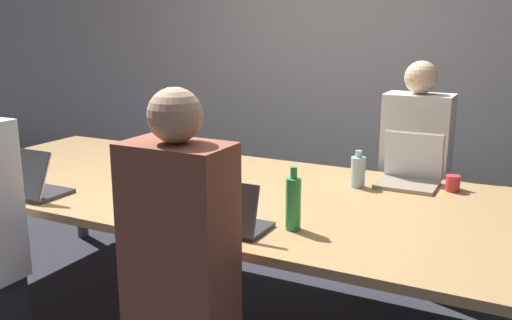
% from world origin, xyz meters
% --- Properties ---
extents(ground_plane, '(24.00, 24.00, 0.00)m').
position_xyz_m(ground_plane, '(0.00, 0.00, 0.00)').
color(ground_plane, '#2D2D38').
extents(curtain_wall, '(12.00, 0.06, 2.80)m').
position_xyz_m(curtain_wall, '(0.00, 2.14, 1.40)').
color(curtain_wall, '#BCB7B2').
rests_on(curtain_wall, ground_plane).
extents(conference_table, '(3.45, 1.45, 0.75)m').
position_xyz_m(conference_table, '(0.00, 0.00, 0.69)').
color(conference_table, tan).
rests_on(conference_table, ground_plane).
extents(laptop_near_left, '(0.35, 0.26, 0.25)m').
position_xyz_m(laptop_near_left, '(-0.77, -0.58, 0.82)').
color(laptop_near_left, '#333338').
rests_on(laptop_near_left, conference_table).
extents(laptop_near_midright, '(0.35, 0.23, 0.23)m').
position_xyz_m(laptop_near_midright, '(0.38, -0.56, 0.81)').
color(laptop_near_midright, '#333338').
rests_on(laptop_near_midright, conference_table).
extents(person_near_midright, '(0.40, 0.24, 1.39)m').
position_xyz_m(person_near_midright, '(0.38, -0.90, 0.67)').
color(person_near_midright, '#2D2D38').
rests_on(person_near_midright, ground_plane).
extents(cup_near_midright, '(0.09, 0.09, 0.10)m').
position_xyz_m(cup_near_midright, '(0.09, -0.53, 0.79)').
color(cup_near_midright, brown).
rests_on(cup_near_midright, conference_table).
extents(bottle_near_midright, '(0.07, 0.07, 0.28)m').
position_xyz_m(bottle_near_midright, '(0.63, -0.41, 0.86)').
color(bottle_near_midright, green).
rests_on(bottle_near_midright, conference_table).
extents(laptop_far_right, '(0.32, 0.27, 0.28)m').
position_xyz_m(laptop_far_right, '(0.92, 0.54, 0.83)').
color(laptop_far_right, gray).
rests_on(laptop_far_right, conference_table).
extents(person_far_right, '(0.40, 0.24, 1.39)m').
position_xyz_m(person_far_right, '(0.86, 0.94, 0.67)').
color(person_far_right, '#2D2D38').
rests_on(person_far_right, ground_plane).
extents(cup_far_right, '(0.07, 0.07, 0.09)m').
position_xyz_m(cup_far_right, '(1.15, 0.50, 0.79)').
color(cup_far_right, red).
rests_on(cup_far_right, conference_table).
extents(bottle_far_right, '(0.08, 0.08, 0.20)m').
position_xyz_m(bottle_far_right, '(0.68, 0.35, 0.83)').
color(bottle_far_right, '#ADD1E0').
rests_on(bottle_far_right, conference_table).
extents(stapler, '(0.05, 0.15, 0.05)m').
position_xyz_m(stapler, '(0.14, -0.15, 0.77)').
color(stapler, black).
rests_on(stapler, conference_table).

